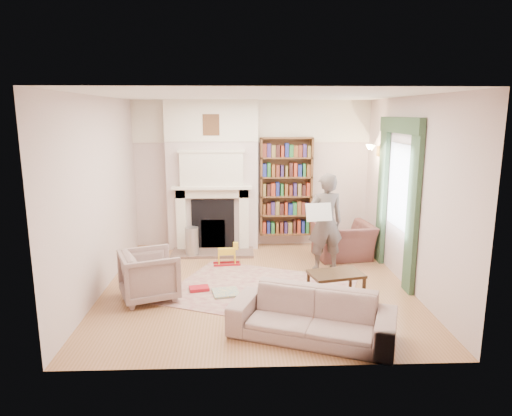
{
  "coord_description": "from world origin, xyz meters",
  "views": [
    {
      "loc": [
        -0.26,
        -6.5,
        2.56
      ],
      "look_at": [
        0.0,
        0.25,
        1.15
      ],
      "focal_mm": 32.0,
      "sensor_mm": 36.0,
      "label": 1
    }
  ],
  "objects_px": {
    "armchair_left": "(149,275)",
    "coffee_table": "(335,288)",
    "rocking_horse": "(227,254)",
    "sofa": "(312,315)",
    "bookcase": "(286,187)",
    "paraffin_heater": "(192,242)",
    "armchair_reading": "(343,241)",
    "man_reading": "(325,222)"
  },
  "relations": [
    {
      "from": "sofa",
      "to": "rocking_horse",
      "type": "xyz_separation_m",
      "value": [
        -1.04,
        2.6,
        -0.07
      ]
    },
    {
      "from": "armchair_reading",
      "to": "man_reading",
      "type": "height_order",
      "value": "man_reading"
    },
    {
      "from": "bookcase",
      "to": "rocking_horse",
      "type": "relative_size",
      "value": 4.05
    },
    {
      "from": "man_reading",
      "to": "coffee_table",
      "type": "height_order",
      "value": "man_reading"
    },
    {
      "from": "man_reading",
      "to": "paraffin_heater",
      "type": "relative_size",
      "value": 2.95
    },
    {
      "from": "sofa",
      "to": "coffee_table",
      "type": "xyz_separation_m",
      "value": [
        0.47,
        0.93,
        -0.05
      ]
    },
    {
      "from": "bookcase",
      "to": "sofa",
      "type": "distance_m",
      "value": 3.87
    },
    {
      "from": "sofa",
      "to": "rocking_horse",
      "type": "distance_m",
      "value": 2.81
    },
    {
      "from": "bookcase",
      "to": "sofa",
      "type": "relative_size",
      "value": 0.99
    },
    {
      "from": "armchair_left",
      "to": "coffee_table",
      "type": "height_order",
      "value": "armchair_left"
    },
    {
      "from": "bookcase",
      "to": "coffee_table",
      "type": "xyz_separation_m",
      "value": [
        0.39,
        -2.83,
        -0.95
      ]
    },
    {
      "from": "coffee_table",
      "to": "rocking_horse",
      "type": "relative_size",
      "value": 1.53
    },
    {
      "from": "bookcase",
      "to": "man_reading",
      "type": "xyz_separation_m",
      "value": [
        0.5,
        -1.44,
        -0.36
      ]
    },
    {
      "from": "armchair_reading",
      "to": "sofa",
      "type": "bearing_deg",
      "value": 62.54
    },
    {
      "from": "armchair_left",
      "to": "paraffin_heater",
      "type": "bearing_deg",
      "value": -33.87
    },
    {
      "from": "armchair_reading",
      "to": "bookcase",
      "type": "bearing_deg",
      "value": -49.34
    },
    {
      "from": "sofa",
      "to": "rocking_horse",
      "type": "height_order",
      "value": "sofa"
    },
    {
      "from": "paraffin_heater",
      "to": "coffee_table",
      "type": "bearing_deg",
      "value": -45.21
    },
    {
      "from": "bookcase",
      "to": "armchair_reading",
      "type": "distance_m",
      "value": 1.53
    },
    {
      "from": "armchair_left",
      "to": "sofa",
      "type": "height_order",
      "value": "armchair_left"
    },
    {
      "from": "sofa",
      "to": "coffee_table",
      "type": "height_order",
      "value": "sofa"
    },
    {
      "from": "rocking_horse",
      "to": "sofa",
      "type": "bearing_deg",
      "value": -73.55
    },
    {
      "from": "armchair_left",
      "to": "man_reading",
      "type": "relative_size",
      "value": 0.47
    },
    {
      "from": "bookcase",
      "to": "man_reading",
      "type": "height_order",
      "value": "bookcase"
    },
    {
      "from": "armchair_left",
      "to": "rocking_horse",
      "type": "distance_m",
      "value": 1.74
    },
    {
      "from": "bookcase",
      "to": "rocking_horse",
      "type": "xyz_separation_m",
      "value": [
        -1.12,
        -1.16,
        -0.97
      ]
    },
    {
      "from": "armchair_left",
      "to": "coffee_table",
      "type": "xyz_separation_m",
      "value": [
        2.56,
        -0.29,
        -0.12
      ]
    },
    {
      "from": "bookcase",
      "to": "armchair_left",
      "type": "height_order",
      "value": "bookcase"
    },
    {
      "from": "armchair_reading",
      "to": "paraffin_heater",
      "type": "height_order",
      "value": "armchair_reading"
    },
    {
      "from": "armchair_reading",
      "to": "paraffin_heater",
      "type": "distance_m",
      "value": 2.72
    },
    {
      "from": "bookcase",
      "to": "paraffin_heater",
      "type": "xyz_separation_m",
      "value": [
        -1.76,
        -0.66,
        -0.9
      ]
    },
    {
      "from": "sofa",
      "to": "rocking_horse",
      "type": "bearing_deg",
      "value": 132.87
    },
    {
      "from": "armchair_reading",
      "to": "coffee_table",
      "type": "distance_m",
      "value": 2.07
    },
    {
      "from": "armchair_left",
      "to": "paraffin_heater",
      "type": "distance_m",
      "value": 1.93
    },
    {
      "from": "armchair_reading",
      "to": "man_reading",
      "type": "relative_size",
      "value": 0.6
    },
    {
      "from": "coffee_table",
      "to": "rocking_horse",
      "type": "height_order",
      "value": "coffee_table"
    },
    {
      "from": "armchair_left",
      "to": "man_reading",
      "type": "xyz_separation_m",
      "value": [
        2.67,
        1.11,
        0.47
      ]
    },
    {
      "from": "bookcase",
      "to": "coffee_table",
      "type": "bearing_deg",
      "value": -82.06
    },
    {
      "from": "coffee_table",
      "to": "paraffin_heater",
      "type": "relative_size",
      "value": 1.27
    },
    {
      "from": "coffee_table",
      "to": "man_reading",
      "type": "bearing_deg",
      "value": 72.66
    },
    {
      "from": "sofa",
      "to": "paraffin_heater",
      "type": "relative_size",
      "value": 3.41
    },
    {
      "from": "armchair_reading",
      "to": "coffee_table",
      "type": "xyz_separation_m",
      "value": [
        -0.56,
        -2.0,
        -0.09
      ]
    }
  ]
}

